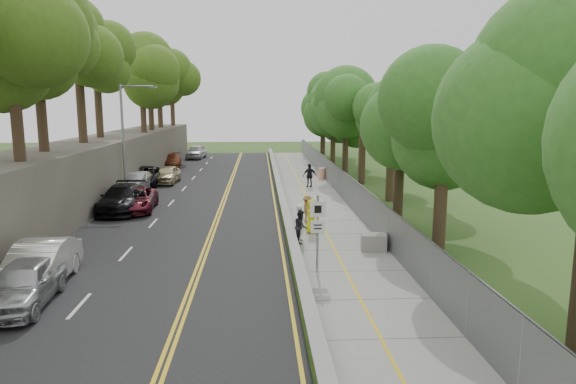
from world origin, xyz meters
The scene contains 26 objects.
ground centered at (0.00, 0.00, 0.00)m, with size 140.00×140.00×0.00m, color #33511E.
road centered at (-5.40, 15.00, 0.02)m, with size 11.20×66.00×0.04m, color black.
sidewalk centered at (2.55, 15.00, 0.03)m, with size 4.20×66.00×0.05m, color gray.
jersey_barrier centered at (0.25, 15.00, 0.30)m, with size 0.42×66.00×0.60m, color #72DC2F.
rock_embankment centered at (-13.50, 15.00, 2.00)m, with size 5.00×66.00×4.00m, color #595147.
chainlink_fence centered at (4.65, 15.00, 1.00)m, with size 0.04×66.00×2.00m, color slate.
trees_embankment centered at (-13.00, 15.00, 10.50)m, with size 6.40×66.00×13.00m, color #4C741F, non-canonical shape.
trees_fenceside centered at (7.00, 15.00, 7.00)m, with size 7.00×66.00×14.00m, color #3F7F2B, non-canonical shape.
streetlight centered at (-10.46, 14.00, 4.64)m, with size 2.52×0.22×8.00m.
signpost centered at (1.05, -3.02, 1.96)m, with size 0.62×0.09×3.10m.
construction_barrel centered at (4.30, 22.55, 0.55)m, with size 0.61×0.61×1.00m, color #F8612F.
concrete_block centered at (3.95, -0.08, 0.43)m, with size 1.13×0.84×0.75m, color gray.
car_0 centered at (-9.00, -5.89, 0.80)m, with size 1.79×4.44×1.51m, color #A4A3A8.
car_1 centered at (-9.25, -4.09, 0.85)m, with size 1.72×4.94×1.63m, color white.
car_2 centered at (-9.00, 9.48, 0.76)m, with size 2.39×5.18×1.44m, color #5A1623.
car_3 centered at (-9.72, 9.31, 0.86)m, with size 2.30×5.67×1.65m, color black.
car_4 centered at (-9.00, 20.96, 0.78)m, with size 1.74×4.33×1.47m, color tan.
car_5 centered at (-10.59, 16.03, 0.83)m, with size 1.67×4.79×1.58m, color #AEAFB5.
car_6 centered at (-10.60, 19.84, 0.81)m, with size 2.56×5.55×1.54m, color black.
car_7 centered at (-10.60, 33.01, 0.71)m, with size 1.87×4.60×1.33m, color brown.
car_8 centered at (-9.00, 41.21, 0.87)m, with size 1.97×4.90×1.67m, color silver.
painter_0 centered at (1.45, 3.35, 0.92)m, with size 0.85×0.55×1.74m, color #EEEA0C.
painter_1 centered at (0.75, 1.59, 0.97)m, with size 0.67×0.44×1.85m, color white.
painter_2 centered at (0.75, 1.43, 0.84)m, with size 0.77×0.60×1.58m, color black.
painter_3 centered at (1.45, 5.63, 0.83)m, with size 1.00×0.58×1.55m, color olive.
person_far centered at (2.80, 18.08, 1.00)m, with size 1.11×0.46×1.89m, color black.
Camera 1 is at (-1.20, -22.45, 6.61)m, focal length 32.00 mm.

